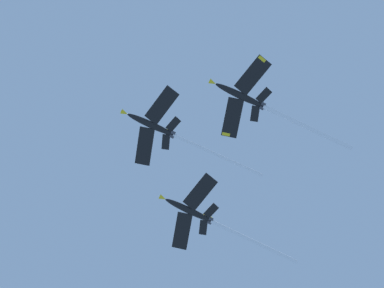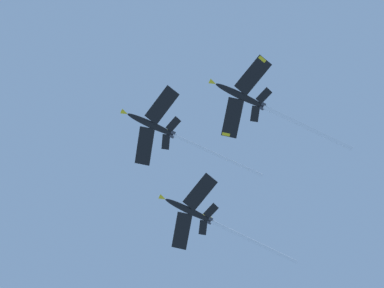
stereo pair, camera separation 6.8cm
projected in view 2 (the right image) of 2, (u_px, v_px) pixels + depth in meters
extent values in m
ellipsoid|color=black|center=(150.00, 124.00, 127.50)|extent=(12.17, 3.12, 3.23)
cone|color=yellow|center=(125.00, 113.00, 127.99)|extent=(1.91, 1.42, 1.44)
ellipsoid|color=black|center=(143.00, 120.00, 128.24)|extent=(3.01, 1.36, 1.33)
cube|color=black|center=(162.00, 105.00, 126.34)|extent=(4.61, 9.36, 0.76)
cube|color=yellow|center=(170.00, 89.00, 125.66)|extent=(1.87, 0.90, 0.40)
cube|color=black|center=(145.00, 146.00, 128.34)|extent=(6.61, 9.69, 0.76)
cube|color=yellow|center=(139.00, 162.00, 129.21)|extent=(1.93, 1.30, 0.40)
cube|color=black|center=(173.00, 124.00, 126.70)|extent=(2.44, 3.87, 0.44)
cube|color=black|center=(166.00, 142.00, 127.56)|extent=(3.17, 4.03, 0.44)
cube|color=yellow|center=(170.00, 132.00, 128.51)|extent=(2.81, 0.54, 3.14)
cylinder|color=#38383D|center=(173.00, 133.00, 126.89)|extent=(1.21, 0.94, 0.95)
cylinder|color=#38383D|center=(172.00, 136.00, 127.06)|extent=(1.21, 0.94, 0.95)
cylinder|color=white|center=(218.00, 155.00, 126.12)|extent=(22.48, 3.61, 4.31)
ellipsoid|color=black|center=(239.00, 95.00, 123.00)|extent=(12.16, 2.82, 3.28)
cone|color=yellow|center=(213.00, 83.00, 123.49)|extent=(1.89, 1.37, 1.44)
ellipsoid|color=black|center=(231.00, 91.00, 123.74)|extent=(3.00, 1.29, 1.34)
cube|color=black|center=(253.00, 75.00, 121.86)|extent=(4.82, 9.42, 0.78)
cube|color=yellow|center=(262.00, 59.00, 121.19)|extent=(1.88, 0.95, 0.41)
cube|color=black|center=(233.00, 118.00, 123.84)|extent=(6.43, 9.68, 0.78)
cube|color=yellow|center=(226.00, 134.00, 124.70)|extent=(1.93, 1.27, 0.41)
cube|color=black|center=(264.00, 96.00, 122.21)|extent=(2.52, 3.90, 0.45)
cube|color=black|center=(255.00, 114.00, 123.06)|extent=(3.10, 4.02, 0.45)
cube|color=yellow|center=(259.00, 104.00, 124.02)|extent=(2.82, 0.47, 3.15)
cylinder|color=#38383D|center=(264.00, 104.00, 122.40)|extent=(1.19, 0.91, 0.95)
cylinder|color=#38383D|center=(262.00, 108.00, 122.56)|extent=(1.19, 0.91, 0.95)
cylinder|color=white|center=(308.00, 128.00, 121.67)|extent=(21.66, 3.26, 4.56)
ellipsoid|color=black|center=(188.00, 210.00, 129.00)|extent=(12.17, 2.97, 3.19)
cone|color=yellow|center=(163.00, 198.00, 129.45)|extent=(1.89, 1.39, 1.43)
ellipsoid|color=black|center=(180.00, 206.00, 129.73)|extent=(3.00, 1.33, 1.32)
cube|color=black|center=(200.00, 192.00, 127.85)|extent=(4.72, 9.39, 0.75)
cube|color=yellow|center=(208.00, 177.00, 127.17)|extent=(1.87, 0.93, 0.40)
cube|color=black|center=(182.00, 231.00, 129.84)|extent=(6.52, 9.69, 0.75)
cube|color=yellow|center=(176.00, 246.00, 130.71)|extent=(1.93, 1.29, 0.40)
cube|color=black|center=(211.00, 211.00, 128.23)|extent=(2.48, 3.89, 0.44)
cube|color=black|center=(203.00, 227.00, 129.09)|extent=(3.14, 4.02, 0.44)
cube|color=yellow|center=(207.00, 217.00, 130.04)|extent=(2.80, 0.50, 3.14)
cylinder|color=#38383D|center=(211.00, 219.00, 128.42)|extent=(1.20, 0.92, 0.94)
cylinder|color=#38383D|center=(209.00, 222.00, 128.59)|extent=(1.20, 0.92, 0.94)
cylinder|color=white|center=(253.00, 242.00, 127.74)|extent=(21.97, 3.41, 4.29)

